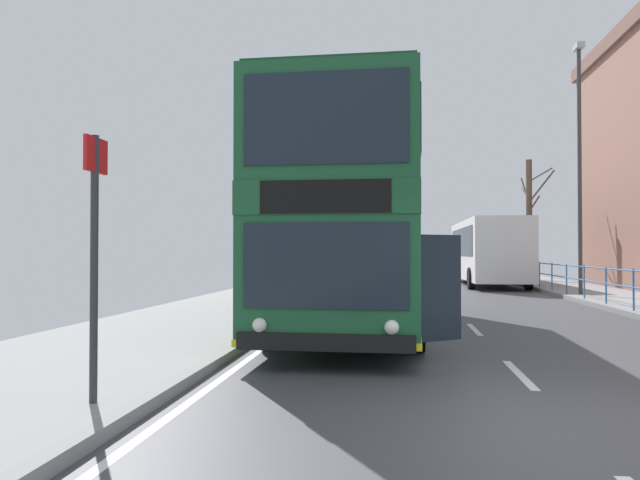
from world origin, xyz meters
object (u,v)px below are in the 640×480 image
(bus_stop_sign_near, at_px, (95,238))
(street_lamp_far_side, at_px, (580,151))
(bare_tree_far_00, at_px, (530,217))
(double_decker_bus_main, at_px, (357,222))
(background_bus_far_lane, at_px, (487,250))

(bus_stop_sign_near, xyz_separation_m, street_lamp_far_side, (9.64, 17.02, 3.48))
(bus_stop_sign_near, distance_m, bare_tree_far_00, 30.06)
(double_decker_bus_main, bearing_deg, bare_tree_far_00, 69.01)
(double_decker_bus_main, relative_size, background_bus_far_lane, 0.95)
(background_bus_far_lane, xyz_separation_m, bus_stop_sign_near, (-7.58, -25.28, 0.08))
(street_lamp_far_side, bearing_deg, bare_tree_far_00, 86.94)
(bare_tree_far_00, bearing_deg, bus_stop_sign_near, -109.95)
(double_decker_bus_main, distance_m, background_bus_far_lane, 18.78)
(double_decker_bus_main, height_order, background_bus_far_lane, double_decker_bus_main)
(double_decker_bus_main, xyz_separation_m, street_lamp_far_side, (7.43, 9.72, 2.99))
(background_bus_far_lane, relative_size, bare_tree_far_00, 1.65)
(double_decker_bus_main, height_order, street_lamp_far_side, street_lamp_far_side)
(double_decker_bus_main, xyz_separation_m, background_bus_far_lane, (5.36, 17.99, -0.58))
(background_bus_far_lane, height_order, bare_tree_far_00, bare_tree_far_00)
(double_decker_bus_main, bearing_deg, street_lamp_far_side, 52.62)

